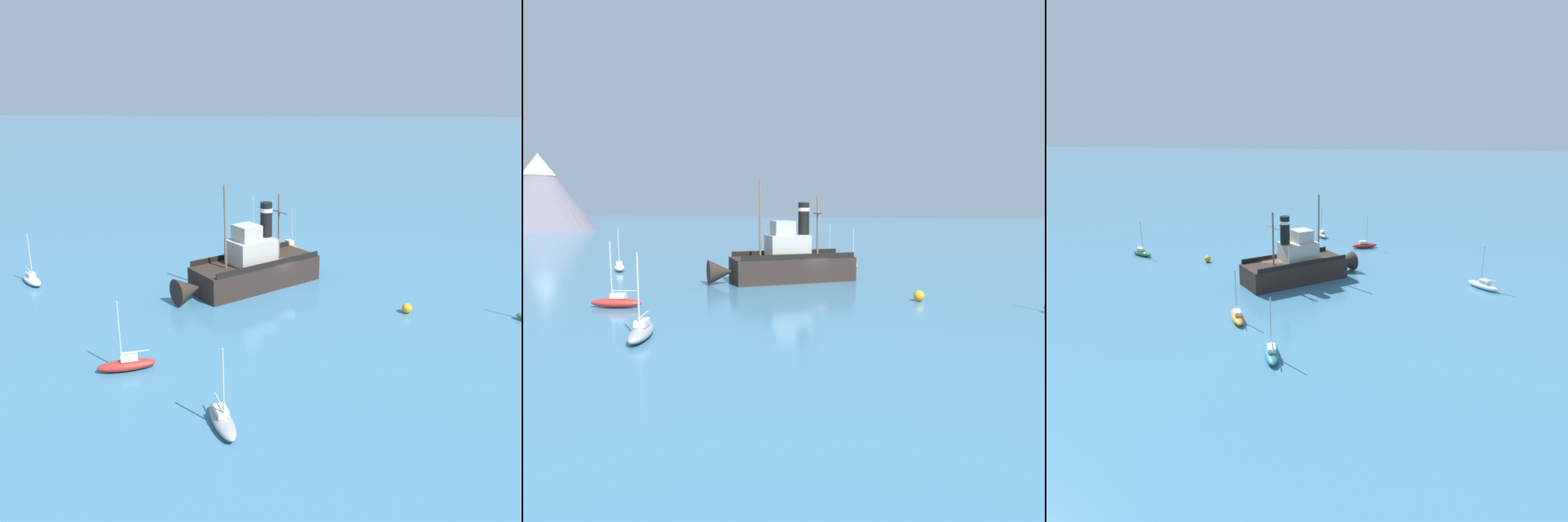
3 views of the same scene
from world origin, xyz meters
TOP-DOWN VIEW (x-y plane):
  - ground_plane at (0.00, 0.00)m, footprint 600.00×600.00m
  - old_tugboat at (-0.23, 2.94)m, footprint 11.88×13.17m
  - sailboat_red at (-16.45, 9.85)m, footprint 2.25×3.95m
  - sailboat_orange at (12.33, -0.65)m, footprint 3.90×2.65m
  - sailboat_white at (-0.57, 23.76)m, footprint 3.50×3.42m
  - sailboat_teal at (18.81, 4.19)m, footprint 3.96×2.15m
  - sailboat_grey at (-22.40, 2.72)m, footprint 3.92×2.52m
  - mooring_buoy at (-5.60, -10.45)m, footprint 0.84×0.84m

SIDE VIEW (x-z plane):
  - ground_plane at x=0.00m, z-range 0.00..0.00m
  - mooring_buoy at x=-5.60m, z-range 0.00..0.84m
  - sailboat_red at x=-16.45m, z-range -2.02..2.88m
  - sailboat_orange at x=12.33m, z-range -2.02..2.88m
  - sailboat_white at x=-0.57m, z-range -2.02..2.88m
  - sailboat_teal at x=18.81m, z-range -2.02..2.88m
  - sailboat_grey at x=-22.40m, z-range -2.02..2.88m
  - old_tugboat at x=-0.23m, z-range -3.12..6.78m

